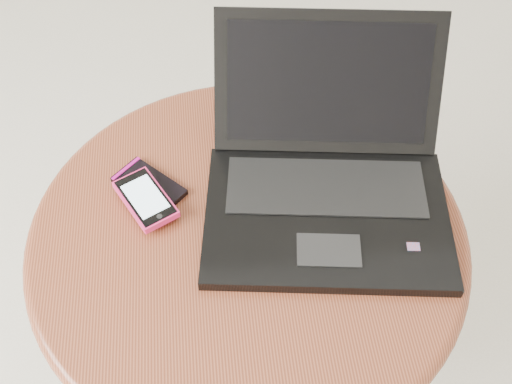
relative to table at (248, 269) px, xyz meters
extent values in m
plane|color=beige|center=(0.03, 0.06, -0.39)|extent=(4.00, 4.00, 0.00)
cylinder|color=brown|center=(0.00, 0.00, -0.38)|extent=(0.36, 0.36, 0.03)
cylinder|color=brown|center=(0.00, 0.00, -0.14)|extent=(0.10, 0.10, 0.44)
cylinder|color=#5C2916|center=(0.00, 0.00, 0.09)|extent=(0.60, 0.60, 0.03)
torus|color=#5C2916|center=(0.00, 0.00, 0.09)|extent=(0.63, 0.63, 0.03)
cube|color=black|center=(0.11, 0.00, 0.12)|extent=(0.37, 0.28, 0.02)
cube|color=black|center=(0.12, 0.05, 0.13)|extent=(0.30, 0.14, 0.00)
cube|color=black|center=(0.10, -0.06, 0.12)|extent=(0.09, 0.06, 0.00)
cube|color=red|center=(0.22, -0.07, 0.12)|extent=(0.02, 0.02, 0.00)
cube|color=black|center=(0.14, 0.17, 0.21)|extent=(0.35, 0.16, 0.18)
cube|color=black|center=(0.14, 0.17, 0.22)|extent=(0.30, 0.13, 0.15)
cube|color=black|center=(-0.14, 0.09, 0.11)|extent=(0.11, 0.11, 0.01)
cube|color=#BC0D81|center=(-0.17, 0.12, 0.12)|extent=(0.04, 0.04, 0.00)
cube|color=#F1266C|center=(-0.14, 0.06, 0.12)|extent=(0.10, 0.12, 0.01)
cube|color=black|center=(-0.14, 0.06, 0.13)|extent=(0.09, 0.11, 0.00)
cube|color=#C7E9F8|center=(-0.14, 0.06, 0.13)|extent=(0.07, 0.08, 0.00)
cylinder|color=black|center=(-0.12, 0.02, 0.13)|extent=(0.01, 0.01, 0.00)
camera|label=1|loc=(-0.04, -0.52, 0.83)|focal=44.48mm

